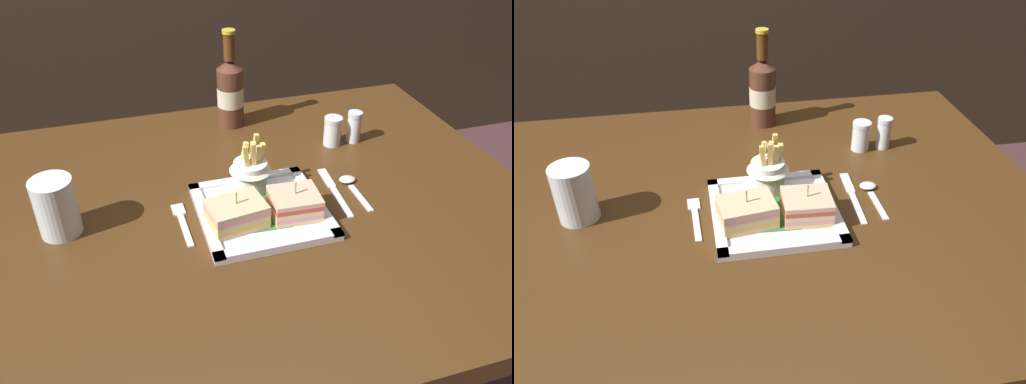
% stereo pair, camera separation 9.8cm
% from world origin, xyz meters
% --- Properties ---
extents(dining_table, '(1.14, 0.91, 0.75)m').
position_xyz_m(dining_table, '(0.00, 0.00, 0.61)').
color(dining_table, '#462A12').
rests_on(dining_table, ground_plane).
extents(square_plate, '(0.24, 0.24, 0.02)m').
position_xyz_m(square_plate, '(0.01, -0.04, 0.75)').
color(square_plate, white).
rests_on(square_plate, dining_table).
extents(sandwich_half_left, '(0.11, 0.09, 0.07)m').
position_xyz_m(sandwich_half_left, '(-0.05, -0.07, 0.78)').
color(sandwich_half_left, '#DABE8A').
rests_on(sandwich_half_left, square_plate).
extents(sandwich_half_right, '(0.09, 0.09, 0.07)m').
position_xyz_m(sandwich_half_right, '(0.07, -0.07, 0.78)').
color(sandwich_half_right, '#D9BD7C').
rests_on(sandwich_half_right, square_plate).
extents(fries_cup, '(0.08, 0.08, 0.11)m').
position_xyz_m(fries_cup, '(0.01, 0.04, 0.80)').
color(fries_cup, white).
rests_on(fries_cup, square_plate).
extents(beer_bottle, '(0.06, 0.06, 0.24)m').
position_xyz_m(beer_bottle, '(0.05, 0.34, 0.84)').
color(beer_bottle, '#553120').
rests_on(beer_bottle, dining_table).
extents(water_glass, '(0.07, 0.07, 0.11)m').
position_xyz_m(water_glass, '(-0.35, 0.02, 0.80)').
color(water_glass, silver).
rests_on(water_glass, dining_table).
extents(fork, '(0.02, 0.13, 0.00)m').
position_xyz_m(fork, '(-0.14, -0.02, 0.75)').
color(fork, silver).
rests_on(fork, dining_table).
extents(knife, '(0.03, 0.18, 0.00)m').
position_xyz_m(knife, '(0.18, -0.00, 0.75)').
color(knife, silver).
rests_on(knife, dining_table).
extents(spoon, '(0.03, 0.12, 0.01)m').
position_xyz_m(spoon, '(0.22, 0.00, 0.75)').
color(spoon, silver).
rests_on(spoon, dining_table).
extents(salt_shaker, '(0.04, 0.04, 0.07)m').
position_xyz_m(salt_shaker, '(0.25, 0.18, 0.78)').
color(salt_shaker, silver).
rests_on(salt_shaker, dining_table).
extents(pepper_shaker, '(0.03, 0.03, 0.07)m').
position_xyz_m(pepper_shaker, '(0.30, 0.18, 0.78)').
color(pepper_shaker, silver).
rests_on(pepper_shaker, dining_table).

